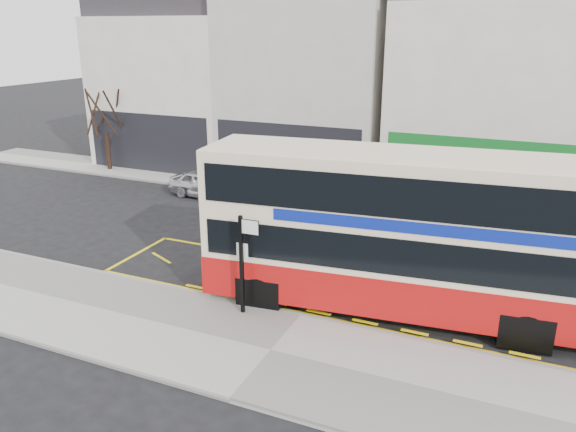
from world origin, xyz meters
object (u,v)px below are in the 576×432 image
at_px(car_silver, 206,184).
at_px(street_tree_left, 103,100).
at_px(double_decker_bus, 414,233).
at_px(car_grey, 391,199).
at_px(bus_stop_post, 244,255).

relative_size(car_silver, street_tree_left, 0.64).
xyz_separation_m(double_decker_bus, car_grey, (-2.58, 8.47, -1.73)).
height_order(double_decker_bus, street_tree_left, street_tree_left).
relative_size(bus_stop_post, street_tree_left, 0.49).
bearing_deg(double_decker_bus, car_silver, 140.27).
distance_m(car_grey, street_tree_left, 16.13).
relative_size(bus_stop_post, car_silver, 0.76).
height_order(double_decker_bus, car_silver, double_decker_bus).
relative_size(double_decker_bus, car_grey, 3.03).
bearing_deg(street_tree_left, double_decker_bus, -26.96).
xyz_separation_m(car_grey, street_tree_left, (-15.78, 0.87, 3.25)).
height_order(car_silver, car_grey, car_grey).
bearing_deg(street_tree_left, car_grey, -3.15).
bearing_deg(car_silver, street_tree_left, 80.04).
relative_size(double_decker_bus, street_tree_left, 2.01).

